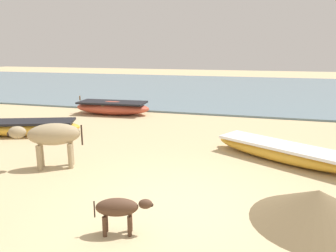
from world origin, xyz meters
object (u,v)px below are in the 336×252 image
(fishing_boat_5, at_px, (26,127))
(cow_adult_dun, at_px, (51,136))
(calf_far_dark, at_px, (119,209))
(fishing_boat_2, at_px, (112,107))
(fishing_boat_3, at_px, (283,152))

(fishing_boat_5, height_order, cow_adult_dun, cow_adult_dun)
(fishing_boat_5, xyz_separation_m, calf_far_dark, (5.30, -4.48, 0.15))
(fishing_boat_5, distance_m, cow_adult_dun, 3.56)
(fishing_boat_2, bearing_deg, fishing_boat_3, 143.16)
(fishing_boat_3, height_order, fishing_boat_5, fishing_boat_5)
(fishing_boat_2, xyz_separation_m, fishing_boat_5, (-1.14, -3.93, -0.04))
(fishing_boat_5, distance_m, calf_far_dark, 6.94)
(cow_adult_dun, xyz_separation_m, calf_far_dark, (2.65, -2.15, -0.35))
(fishing_boat_2, height_order, cow_adult_dun, cow_adult_dun)
(fishing_boat_5, bearing_deg, fishing_boat_3, 156.32)
(cow_adult_dun, height_order, calf_far_dark, cow_adult_dun)
(cow_adult_dun, bearing_deg, calf_far_dark, 113.34)
(fishing_boat_5, height_order, calf_far_dark, fishing_boat_5)
(cow_adult_dun, bearing_deg, fishing_boat_3, 173.39)
(fishing_boat_5, xyz_separation_m, cow_adult_dun, (2.65, -2.33, 0.50))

